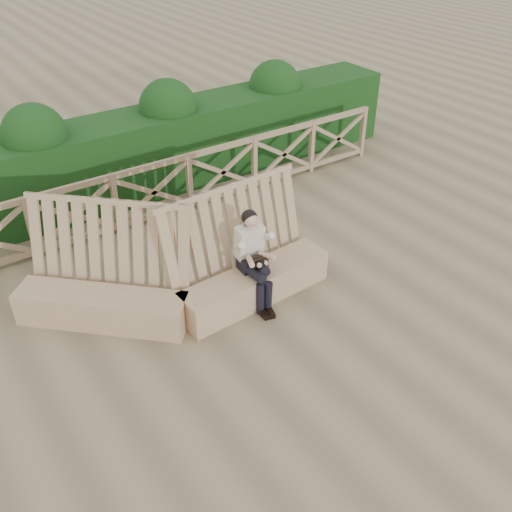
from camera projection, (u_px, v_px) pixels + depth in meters
ground at (270, 324)px, 7.92m from camera, size 60.00×60.00×0.00m
bench at (179, 284)px, 8.02m from camera, size 4.23×2.24×1.62m
woman at (253, 254)px, 7.98m from camera, size 0.40×0.84×1.42m
guardrail at (154, 192)px, 10.00m from camera, size 10.10×0.09×1.10m
hedge at (124, 159)px, 10.71m from camera, size 12.00×1.20×1.50m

